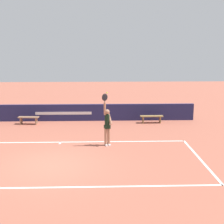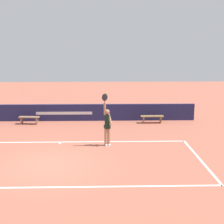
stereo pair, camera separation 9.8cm
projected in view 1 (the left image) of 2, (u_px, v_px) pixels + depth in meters
The scene contains 7 objects.
ground_plane at pixel (51, 165), 12.27m from camera, with size 60.00×60.00×0.00m, color #A45744.
court_lines at pixel (53, 160), 12.73m from camera, with size 12.36×5.12×0.00m.
back_wall at pixel (70, 113), 19.48m from camera, with size 15.76×0.18×1.06m.
tennis_player at pixel (107, 124), 14.45m from camera, with size 0.50×0.40×2.50m.
tennis_ball at pixel (107, 93), 14.03m from camera, with size 0.07×0.07×0.07m.
courtside_bench_near at pixel (29, 119), 18.65m from camera, with size 1.26×0.45×0.46m.
courtside_bench_far at pixel (152, 117), 18.96m from camera, with size 1.39×0.36×0.45m.
Camera 1 is at (2.06, -11.65, 4.57)m, focal length 49.52 mm.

